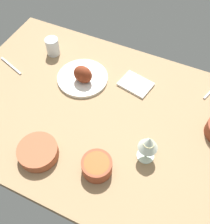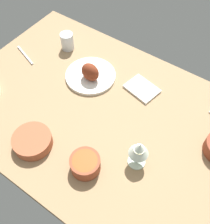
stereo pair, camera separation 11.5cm
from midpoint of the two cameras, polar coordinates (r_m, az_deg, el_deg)
name	(u,v)px [view 2 (the right image)]	position (r cm, az deg, el deg)	size (l,w,h in cm)	color
dining_table	(105,117)	(118.69, 2.78, -1.31)	(140.00, 90.00, 4.00)	#937551
plate_near_viewer	(90,74)	(128.51, -0.57, 7.92)	(24.39, 24.39, 10.48)	white
bowl_soup	(85,164)	(101.75, -0.99, -11.27)	(11.64, 11.64, 6.33)	brown
bowl_sauce	(32,141)	(109.52, -12.45, -6.28)	(15.87, 15.87, 4.81)	#A35133
wine_glass	(139,150)	(98.53, 10.69, -8.30)	(7.60, 7.60, 14.00)	silver
water_tumbler	(67,41)	(143.71, -5.78, 14.74)	(6.70, 6.70, 9.05)	silver
folded_napkin	(142,89)	(127.29, 10.51, 4.77)	(14.67, 10.97, 1.20)	white
spoon_loose	(25,55)	(145.76, -14.58, 11.60)	(16.38, 0.90, 0.80)	silver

